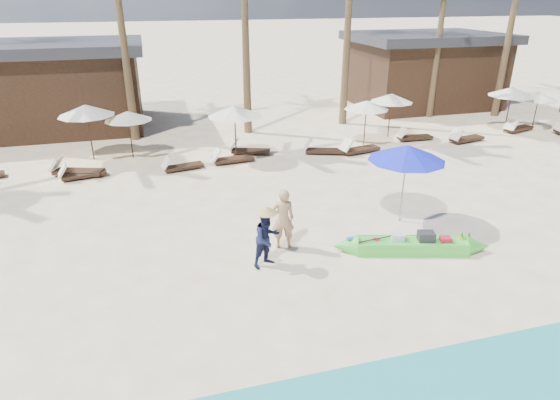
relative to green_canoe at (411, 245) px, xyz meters
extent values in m
plane|color=#FAE3B9|center=(-3.95, -1.05, -0.20)|extent=(240.00, 240.00, 0.00)
cube|color=green|center=(0.00, 0.00, -0.03)|extent=(3.05, 1.41, 0.36)
cube|color=white|center=(0.00, 0.00, -0.01)|extent=(2.60, 1.13, 0.16)
cube|color=#262628|center=(0.36, -0.10, 0.24)|extent=(0.50, 0.43, 0.33)
cube|color=silver|center=(-0.35, 0.15, 0.21)|extent=(0.39, 0.36, 0.26)
cube|color=red|center=(0.85, -0.29, 0.18)|extent=(0.34, 0.30, 0.21)
cylinder|color=red|center=(-0.90, 0.30, 0.12)|extent=(0.21, 0.21, 0.08)
cylinder|color=#262628|center=(-1.15, 0.28, 0.11)|extent=(0.19, 0.19, 0.08)
sphere|color=tan|center=(-1.41, 0.40, 0.16)|extent=(0.17, 0.17, 0.17)
cylinder|color=gold|center=(1.34, -0.30, 0.16)|extent=(0.13, 0.13, 0.17)
cylinder|color=gold|center=(1.52, -0.35, 0.16)|extent=(0.13, 0.13, 0.17)
imported|color=tan|center=(-3.29, 1.21, 0.66)|extent=(0.68, 0.49, 1.73)
imported|color=#161A3C|center=(-3.94, 0.40, 0.57)|extent=(0.93, 0.85, 1.56)
cylinder|color=#99999E|center=(0.64, 1.80, 0.99)|extent=(0.05, 0.05, 2.39)
cone|color=#1622D4|center=(0.64, 1.80, 2.02)|extent=(2.28, 2.28, 0.47)
cylinder|color=#331F15|center=(-9.01, 10.58, 0.93)|extent=(0.06, 0.06, 2.27)
cone|color=beige|center=(-9.01, 10.58, 1.91)|extent=(2.27, 2.27, 0.45)
cube|color=#331F15|center=(-9.40, 8.64, -0.04)|extent=(1.96, 1.17, 0.13)
cube|color=beige|center=(-10.18, 8.90, 0.29)|extent=(0.59, 0.71, 0.55)
cube|color=#331F15|center=(-9.18, 8.32, -0.06)|extent=(1.69, 0.81, 0.11)
cube|color=beige|center=(-9.88, 8.19, 0.22)|extent=(0.45, 0.58, 0.47)
cylinder|color=#331F15|center=(-7.41, 10.38, 0.77)|extent=(0.05, 0.05, 1.96)
cone|color=beige|center=(-7.41, 10.38, 1.62)|extent=(1.96, 1.96, 0.39)
cube|color=#331F15|center=(-5.43, 8.24, -0.07)|extent=(1.63, 0.80, 0.11)
cube|color=beige|center=(-6.11, 8.10, 0.21)|extent=(0.44, 0.56, 0.46)
cylinder|color=#331F15|center=(-3.16, 8.98, 0.91)|extent=(0.06, 0.06, 2.23)
cone|color=beige|center=(-3.16, 8.98, 1.87)|extent=(2.23, 2.23, 0.45)
cube|color=#331F15|center=(-3.35, 8.57, -0.06)|extent=(1.72, 0.70, 0.12)
cube|color=beige|center=(-4.09, 8.50, 0.24)|extent=(0.43, 0.58, 0.49)
cube|color=#331F15|center=(-2.41, 9.48, -0.06)|extent=(1.73, 1.06, 0.12)
cube|color=beige|center=(-3.10, 9.73, 0.23)|extent=(0.53, 0.63, 0.48)
cylinder|color=#331F15|center=(2.94, 9.40, 0.80)|extent=(0.05, 0.05, 2.02)
cone|color=beige|center=(2.94, 9.40, 1.67)|extent=(2.02, 2.02, 0.40)
cube|color=#331F15|center=(0.71, 8.64, -0.06)|extent=(1.75, 1.05, 0.12)
cube|color=beige|center=(0.02, 8.88, 0.24)|extent=(0.53, 0.63, 0.49)
cube|color=#331F15|center=(2.29, 8.36, -0.05)|extent=(1.85, 0.90, 0.13)
cube|color=beige|center=(1.52, 8.21, 0.26)|extent=(0.50, 0.64, 0.52)
cylinder|color=#331F15|center=(4.66, 10.34, 0.82)|extent=(0.05, 0.05, 2.06)
cone|color=beige|center=(4.66, 10.34, 1.71)|extent=(2.06, 2.06, 0.41)
cube|color=#331F15|center=(5.62, 9.43, -0.06)|extent=(1.67, 0.59, 0.12)
cube|color=beige|center=(4.89, 9.45, 0.23)|extent=(0.39, 0.55, 0.48)
cylinder|color=#331F15|center=(10.75, 9.49, 0.90)|extent=(0.06, 0.06, 2.22)
cone|color=beige|center=(10.75, 9.49, 1.86)|extent=(2.22, 2.22, 0.44)
cube|color=#331F15|center=(7.87, 8.55, -0.05)|extent=(1.81, 0.89, 0.12)
cube|color=beige|center=(7.12, 8.40, 0.26)|extent=(0.49, 0.63, 0.51)
cube|color=#331F15|center=(11.55, 9.42, -0.05)|extent=(1.81, 1.03, 0.12)
cube|color=beige|center=(10.82, 9.20, 0.25)|extent=(0.53, 0.65, 0.50)
cylinder|color=#331F15|center=(12.45, 9.50, 0.72)|extent=(0.05, 0.05, 1.85)
cone|color=beige|center=(12.45, 9.50, 1.51)|extent=(1.85, 1.85, 0.37)
cube|color=beige|center=(13.08, 8.43, 0.27)|extent=(0.54, 0.67, 0.53)
cone|color=brown|center=(-7.31, 13.23, 4.83)|extent=(0.40, 0.40, 10.08)
cone|color=brown|center=(-1.80, 12.96, 5.42)|extent=(0.40, 0.40, 11.26)
cone|color=brown|center=(8.89, 13.47, 3.83)|extent=(0.40, 0.40, 8.07)
cone|color=brown|center=(12.62, 12.63, 5.11)|extent=(0.40, 0.40, 10.64)
cube|color=#331F15|center=(-11.95, 16.45, 1.70)|extent=(10.00, 6.00, 3.80)
cube|color=#2D2D33|center=(-11.95, 16.45, 3.85)|extent=(10.80, 6.60, 0.50)
cube|color=#331F15|center=(10.05, 16.45, 1.70)|extent=(8.00, 6.00, 3.80)
cube|color=#2D2D33|center=(10.05, 16.45, 3.85)|extent=(8.80, 6.60, 0.50)
camera|label=1|loc=(-6.40, -9.77, 6.29)|focal=30.00mm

